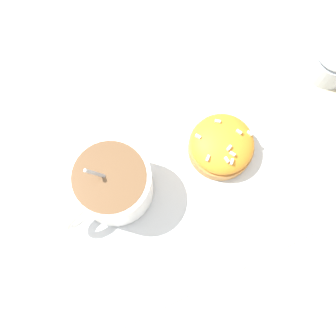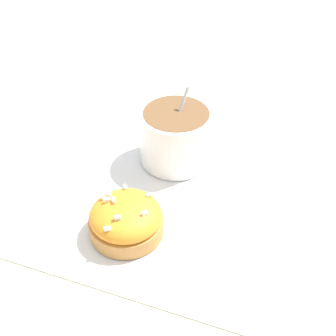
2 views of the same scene
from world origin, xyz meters
name	(u,v)px [view 1 (image 1 of 2)]	position (x,y,z in m)	size (l,w,h in m)	color
ground_plane	(168,167)	(0.00, 0.00, 0.00)	(3.00, 3.00, 0.00)	#C6B793
paper_napkin	(168,166)	(0.00, 0.00, 0.00)	(0.30, 0.31, 0.00)	white
coffee_cup	(113,186)	(0.07, 0.00, 0.04)	(0.12, 0.09, 0.10)	white
frosted_pastry	(222,145)	(-0.07, 0.01, 0.02)	(0.08, 0.08, 0.05)	#C18442
sugar_bowl	(336,56)	(-0.26, -0.03, 0.03)	(0.07, 0.07, 0.06)	silver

